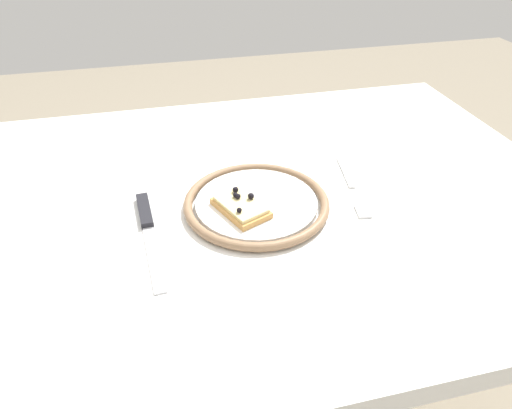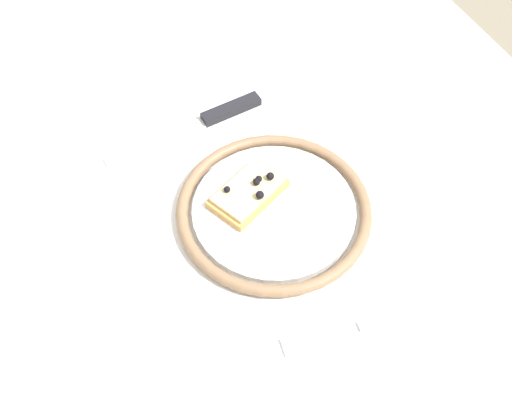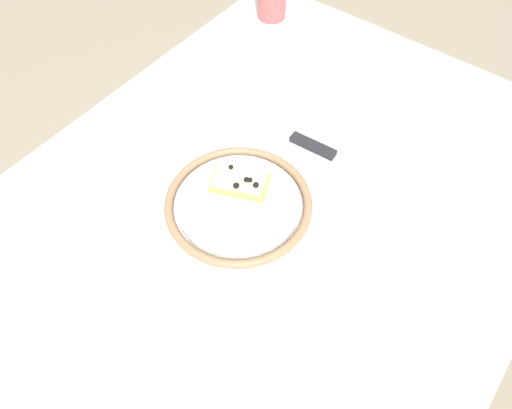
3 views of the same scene
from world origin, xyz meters
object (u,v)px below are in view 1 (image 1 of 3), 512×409
at_px(plate, 256,203).
at_px(knife, 147,222).
at_px(dining_table, 251,227).
at_px(fork, 352,186).
at_px(pizza_slice_near, 241,206).

relative_size(plate, knife, 1.04).
xyz_separation_m(plate, knife, (0.18, 0.01, -0.00)).
bearing_deg(dining_table, knife, 14.84).
distance_m(dining_table, fork, 0.20).
xyz_separation_m(dining_table, fork, (-0.18, 0.02, 0.08)).
bearing_deg(fork, knife, 4.37).
distance_m(pizza_slice_near, knife, 0.16).
bearing_deg(dining_table, pizza_slice_near, 63.55).
relative_size(plate, fork, 1.24).
height_order(dining_table, fork, fork).
height_order(plate, knife, plate).
bearing_deg(dining_table, plate, 89.56).
height_order(pizza_slice_near, fork, pizza_slice_near).
relative_size(pizza_slice_near, fork, 0.56).
xyz_separation_m(plate, fork, (-0.19, -0.02, -0.01)).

